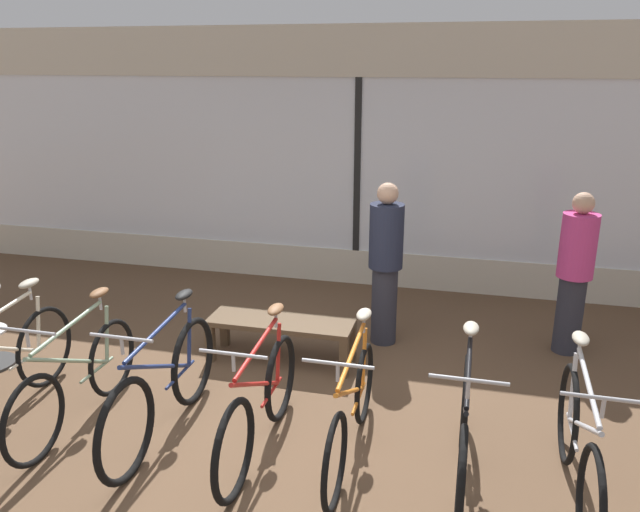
{
  "coord_description": "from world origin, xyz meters",
  "views": [
    {
      "loc": [
        1.43,
        -3.95,
        2.8
      ],
      "look_at": [
        0.0,
        1.72,
        0.95
      ],
      "focal_mm": 35.0,
      "sensor_mm": 36.0,
      "label": 1
    }
  ],
  "objects": [
    {
      "name": "ground_plane",
      "position": [
        0.0,
        0.0,
        0.0
      ],
      "size": [
        24.0,
        24.0,
        0.0
      ],
      "primitive_type": "plane",
      "color": "brown"
    },
    {
      "name": "display_bench",
      "position": [
        -0.28,
        1.28,
        0.35
      ],
      "size": [
        1.4,
        0.44,
        0.42
      ],
      "color": "brown",
      "rests_on": "ground_plane"
    },
    {
      "name": "bicycle_far_left",
      "position": [
        -2.17,
        -0.15,
        0.4
      ],
      "size": [
        0.46,
        1.71,
        1.04
      ],
      "color": "black",
      "rests_on": "ground_plane"
    },
    {
      "name": "bicycle_left",
      "position": [
        -1.51,
        -0.16,
        0.38
      ],
      "size": [
        0.46,
        1.69,
        1.02
      ],
      "color": "black",
      "rests_on": "ground_plane"
    },
    {
      "name": "bicycle_center_left",
      "position": [
        -0.77,
        -0.14,
        0.4
      ],
      "size": [
        0.46,
        1.81,
        1.05
      ],
      "color": "black",
      "rests_on": "ground_plane"
    },
    {
      "name": "bicycle_center_right",
      "position": [
        0.69,
        -0.06,
        0.37
      ],
      "size": [
        0.46,
        1.7,
        1.0
      ],
      "color": "black",
      "rests_on": "ground_plane"
    },
    {
      "name": "bicycle_center",
      "position": [
        0.02,
        -0.17,
        0.38
      ],
      "size": [
        0.46,
        1.7,
        1.03
      ],
      "color": "black",
      "rests_on": "ground_plane"
    },
    {
      "name": "customer_near_rack",
      "position": [
        0.62,
        1.94,
        0.88
      ],
      "size": [
        0.48,
        0.48,
        1.67
      ],
      "color": "#2D2D38",
      "rests_on": "ground_plane"
    },
    {
      "name": "shop_back_wall",
      "position": [
        0.0,
        3.63,
        1.64
      ],
      "size": [
        12.0,
        0.08,
        3.2
      ],
      "color": "beige",
      "rests_on": "ground_plane"
    },
    {
      "name": "bicycle_right",
      "position": [
        1.48,
        -0.17,
        0.4
      ],
      "size": [
        0.46,
        1.7,
        1.04
      ],
      "color": "black",
      "rests_on": "ground_plane"
    },
    {
      "name": "bicycle_far_right",
      "position": [
        2.2,
        -0.19,
        0.4
      ],
      "size": [
        0.46,
        1.74,
        1.04
      ],
      "color": "black",
      "rests_on": "ground_plane"
    },
    {
      "name": "customer_by_window",
      "position": [
        2.43,
        2.17,
        0.85
      ],
      "size": [
        0.41,
        0.41,
        1.62
      ],
      "color": "#2D2D38",
      "rests_on": "ground_plane"
    }
  ]
}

